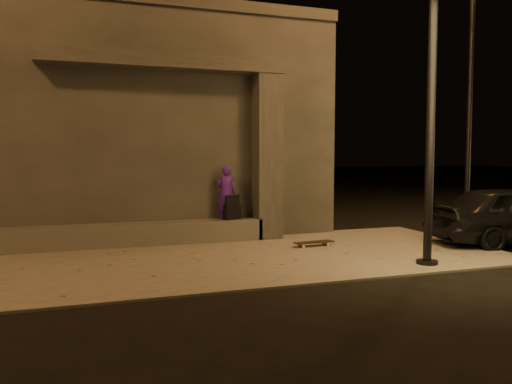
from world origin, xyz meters
name	(u,v)px	position (x,y,z in m)	size (l,w,h in m)	color
ground	(245,288)	(0.00, 0.00, 0.00)	(120.00, 120.00, 0.00)	black
sidewalk	(212,259)	(0.00, 2.00, 0.02)	(11.00, 4.40, 0.04)	#645E58
building	(131,127)	(-1.00, 6.49, 2.61)	(9.00, 5.10, 5.22)	#33312E
ledge	(119,235)	(-1.50, 3.75, 0.27)	(6.00, 0.55, 0.45)	#55534D
column	(267,157)	(1.70, 3.75, 1.84)	(0.55, 0.55, 3.60)	#33312E
canopy	(166,63)	(-0.50, 3.80, 3.78)	(5.00, 0.70, 0.28)	#33312E
skateboarder	(226,193)	(0.75, 3.75, 1.07)	(0.42, 0.28, 1.16)	#441694
backpack	(231,211)	(0.87, 3.75, 0.67)	(0.43, 0.34, 0.54)	black
skateboard	(314,242)	(2.24, 2.44, 0.12)	(0.87, 0.29, 0.09)	black
street_lamp_0	(433,34)	(3.36, 0.33, 3.88)	(0.36, 0.36, 6.81)	black
street_lamp_2	(471,72)	(7.80, 4.41, 4.11)	(0.36, 0.36, 7.25)	black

